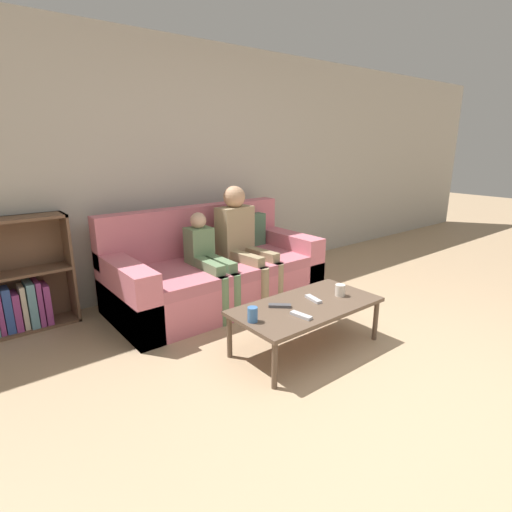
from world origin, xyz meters
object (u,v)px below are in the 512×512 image
at_px(couch, 215,273).
at_px(person_child, 208,257).
at_px(cup_far, 340,290).
at_px(tv_remote_2, 301,315).
at_px(tv_remote_1, 313,299).
at_px(bookshelf, 20,287).
at_px(person_adult, 241,235).
at_px(tv_remote_0, 280,306).
at_px(coffee_table, 306,308).
at_px(cup_near, 253,314).

distance_m(couch, person_child, 0.34).
xyz_separation_m(cup_far, tv_remote_2, (-0.54, -0.10, -0.04)).
relative_size(couch, tv_remote_1, 11.80).
height_order(bookshelf, cup_far, bookshelf).
height_order(person_adult, person_child, person_adult).
relative_size(couch, tv_remote_0, 13.12).
distance_m(bookshelf, cup_far, 2.71).
distance_m(bookshelf, tv_remote_0, 2.24).
bearing_deg(tv_remote_1, cup_far, -4.36).
bearing_deg(tv_remote_2, tv_remote_1, 20.25).
bearing_deg(tv_remote_0, tv_remote_1, -59.99).
distance_m(person_child, cup_far, 1.27).
bearing_deg(person_adult, coffee_table, -107.59).
xyz_separation_m(coffee_table, tv_remote_0, (-0.20, 0.09, 0.04)).
bearing_deg(tv_remote_2, cup_near, 145.59).
bearing_deg(tv_remote_0, couch, 33.42).
distance_m(person_adult, person_child, 0.46).
distance_m(tv_remote_1, tv_remote_2, 0.34).
xyz_separation_m(bookshelf, tv_remote_2, (1.47, -1.92, 0.00)).
bearing_deg(tv_remote_0, person_adult, 20.09).
bearing_deg(tv_remote_0, coffee_table, -71.55).
bearing_deg(couch, person_child, -136.07).
bearing_deg(cup_near, person_adult, 56.78).
xyz_separation_m(person_child, tv_remote_2, (-0.00, -1.24, -0.15)).
relative_size(person_adult, tv_remote_0, 7.33).
relative_size(bookshelf, cup_far, 10.34).
relative_size(couch, coffee_table, 1.76).
bearing_deg(coffee_table, cup_far, -7.26).
height_order(person_adult, tv_remote_1, person_adult).
height_order(bookshelf, person_child, bookshelf).
bearing_deg(couch, tv_remote_0, -98.66).
height_order(cup_near, cup_far, cup_near).
bearing_deg(bookshelf, tv_remote_0, -49.06).
distance_m(person_child, tv_remote_2, 1.25).
xyz_separation_m(person_adult, tv_remote_2, (-0.44, -1.31, -0.29)).
relative_size(person_child, tv_remote_2, 5.35).
xyz_separation_m(person_child, tv_remote_1, (0.29, -1.08, -0.15)).
xyz_separation_m(cup_near, tv_remote_0, (0.32, 0.07, -0.04)).
distance_m(couch, tv_remote_1, 1.26).
bearing_deg(couch, coffee_table, -89.18).
height_order(coffee_table, tv_remote_2, tv_remote_2).
height_order(person_child, tv_remote_0, person_child).
distance_m(coffee_table, cup_far, 0.35).
xyz_separation_m(cup_near, tv_remote_1, (0.62, 0.01, -0.04)).
bearing_deg(cup_near, cup_far, -3.95).
distance_m(couch, person_adult, 0.47).
xyz_separation_m(coffee_table, tv_remote_1, (0.10, 0.02, 0.04)).
relative_size(couch, bookshelf, 2.11).
bearing_deg(person_adult, tv_remote_0, -118.06).
bearing_deg(person_child, person_adult, 9.65).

